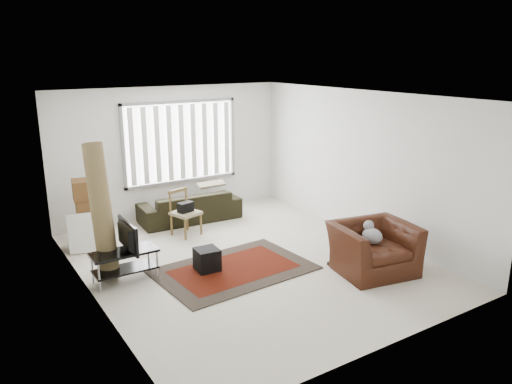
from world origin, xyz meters
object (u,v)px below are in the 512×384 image
at_px(moving_boxes, 89,215).
at_px(sofa, 190,202).
at_px(armchair, 374,245).
at_px(tv_stand, 125,259).
at_px(side_chair, 185,211).

xyz_separation_m(moving_boxes, sofa, (2.10, 0.32, -0.17)).
xyz_separation_m(moving_boxes, armchair, (3.44, -3.53, -0.12)).
height_order(tv_stand, sofa, sofa).
height_order(moving_boxes, armchair, moving_boxes).
relative_size(tv_stand, side_chair, 1.13).
relative_size(sofa, armchair, 1.49).
xyz_separation_m(sofa, armchair, (1.34, -3.85, 0.05)).
relative_size(tv_stand, armchair, 0.71).
xyz_separation_m(tv_stand, side_chair, (1.62, 1.36, 0.13)).
distance_m(tv_stand, side_chair, 2.12).
distance_m(moving_boxes, armchair, 4.93).
bearing_deg(armchair, sofa, 119.80).
bearing_deg(sofa, side_chair, 62.65).
bearing_deg(moving_boxes, sofa, 8.59).
bearing_deg(tv_stand, side_chair, 39.94).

